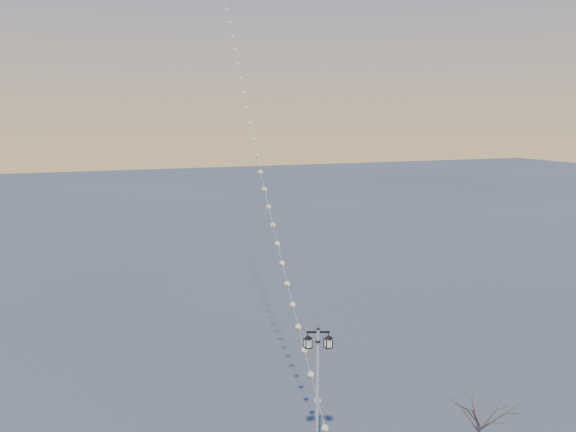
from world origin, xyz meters
name	(u,v)px	position (x,y,z in m)	size (l,w,h in m)	color
street_lamp	(318,379)	(0.49, 3.38, 3.05)	(1.35, 0.79, 5.51)	black
bare_tree	(480,413)	(6.24, -0.66, 2.38)	(2.06, 2.06, 3.42)	brown
kite_train	(240,38)	(2.33, 21.69, 20.42)	(4.25, 40.58, 41.05)	black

